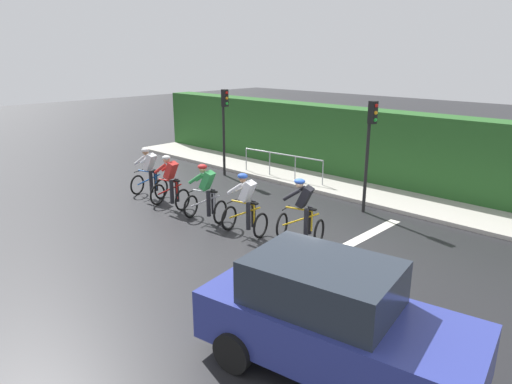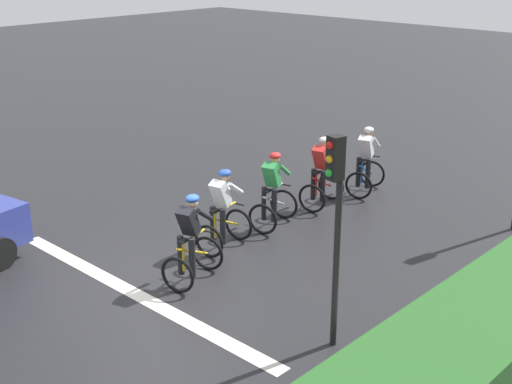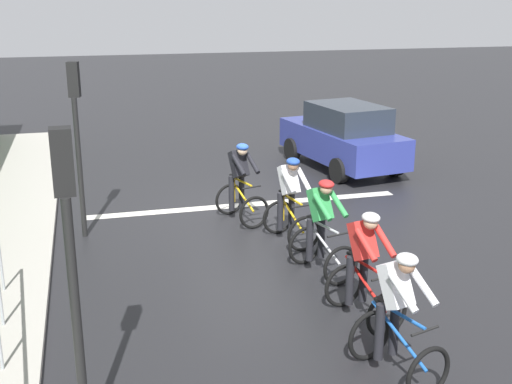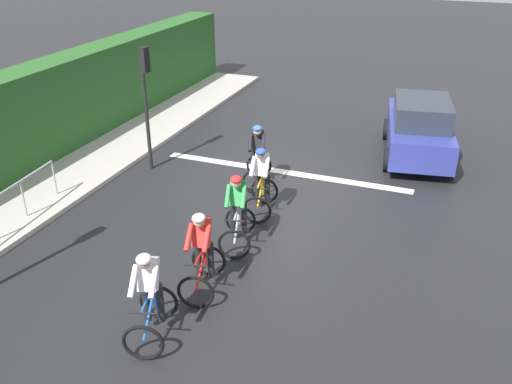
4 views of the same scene
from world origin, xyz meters
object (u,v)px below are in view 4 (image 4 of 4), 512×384
Objects in this scene: traffic_light_near_crossing at (146,90)px; cyclist_second at (202,254)px; cyclist_trailing at (258,156)px; cyclist_mid at (237,212)px; cyclist_fourth at (261,182)px; pedestrian_railing_kerbside at (4,201)px; cyclist_lead at (150,297)px; car_navy at (419,128)px.

cyclist_second is at bearing 129.69° from traffic_light_near_crossing.
cyclist_trailing is 3.44m from traffic_light_near_crossing.
cyclist_fourth is (0.05, -1.55, 0.00)m from cyclist_mid.
cyclist_mid is at bearing -164.54° from pedestrian_railing_kerbside.
traffic_light_near_crossing is 4.62m from pedestrian_railing_kerbside.
cyclist_lead reaches higher than pedestrian_railing_kerbside.
cyclist_second is at bearing 176.06° from pedestrian_railing_kerbside.
cyclist_fourth is 1.00× the size of cyclist_trailing.
cyclist_mid is (-0.21, -3.15, 0.00)m from cyclist_lead.
cyclist_lead is 0.50× the size of traffic_light_near_crossing.
traffic_light_near_crossing is (3.80, -2.90, 1.43)m from cyclist_mid.
cyclist_trailing is at bearing 43.39° from car_navy.
cyclist_lead is 1.00× the size of cyclist_trailing.
cyclist_lead is at bearing 81.49° from cyclist_second.
cyclist_lead is 1.00× the size of cyclist_fourth.
traffic_light_near_crossing reaches higher than cyclist_lead.
cyclist_lead and cyclist_fourth have the same top height.
cyclist_lead and cyclist_mid have the same top height.
cyclist_second reaches higher than pedestrian_railing_kerbside.
cyclist_second is 1.00× the size of cyclist_fourth.
cyclist_second is 4.68m from cyclist_trailing.
cyclist_lead is 1.00× the size of cyclist_mid.
cyclist_fourth and cyclist_trailing have the same top height.
cyclist_lead is at bearing 71.50° from car_navy.
cyclist_trailing is (0.68, -4.63, 0.00)m from cyclist_second.
cyclist_second is 0.50× the size of traffic_light_near_crossing.
cyclist_fourth reaches higher than pedestrian_railing_kerbside.
cyclist_second is 8.62m from car_navy.
car_navy is at bearing -135.49° from pedestrian_railing_kerbside.
cyclist_trailing is 6.02m from pedestrian_railing_kerbside.
cyclist_lead is 0.47× the size of pedestrian_railing_kerbside.
cyclist_trailing is at bearing -65.92° from cyclist_fourth.
cyclist_fourth is 5.65m from pedestrian_railing_kerbside.
cyclist_mid and cyclist_trailing have the same top height.
cyclist_mid is 0.38× the size of car_navy.
car_navy is at bearing -110.20° from cyclist_second.
cyclist_mid is at bearing 142.64° from traffic_light_near_crossing.
cyclist_fourth is 0.50× the size of traffic_light_near_crossing.
cyclist_second and cyclist_trailing have the same top height.
cyclist_fourth is (0.06, -3.24, 0.00)m from cyclist_second.
car_navy reaches higher than cyclist_lead.
cyclist_fourth is at bearing -88.07° from cyclist_mid.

